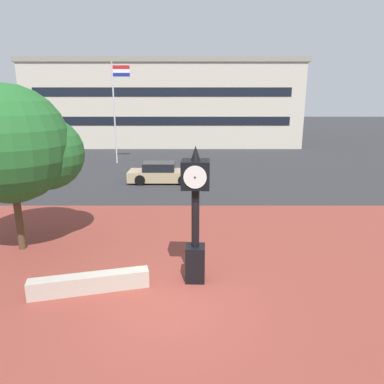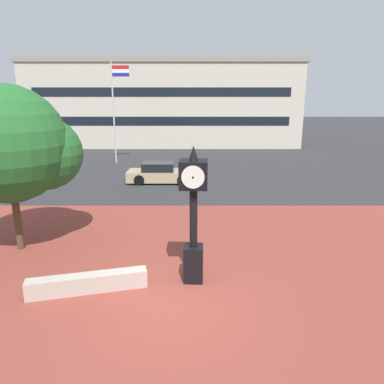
{
  "view_description": "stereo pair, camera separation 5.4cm",
  "coord_description": "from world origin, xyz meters",
  "views": [
    {
      "loc": [
        0.52,
        -8.18,
        5.13
      ],
      "look_at": [
        0.52,
        1.48,
        2.58
      ],
      "focal_mm": 33.03,
      "sensor_mm": 36.0,
      "label": 1
    },
    {
      "loc": [
        0.57,
        -8.18,
        5.13
      ],
      "look_at": [
        0.52,
        1.48,
        2.58
      ],
      "focal_mm": 33.03,
      "sensor_mm": 36.0,
      "label": 2
    }
  ],
  "objects": [
    {
      "name": "street_clock",
      "position": [
        0.61,
        1.15,
        2.11
      ],
      "size": [
        0.79,
        0.88,
        3.94
      ],
      "rotation": [
        0.0,
        0.0,
        -0.04
      ],
      "color": "black",
      "rests_on": "ground"
    },
    {
      "name": "plaza_tree",
      "position": [
        -5.28,
        3.53,
        3.6
      ],
      "size": [
        4.18,
        3.89,
        5.64
      ],
      "color": "#4C3823",
      "rests_on": "ground"
    },
    {
      "name": "planter_wall",
      "position": [
        -2.28,
        0.52,
        0.25
      ],
      "size": [
        3.2,
        1.17,
        0.5
      ],
      "primitive_type": "cube",
      "rotation": [
        0.0,
        0.0,
        0.25
      ],
      "color": "#ADA393",
      "rests_on": "ground"
    },
    {
      "name": "civic_building",
      "position": [
        -2.54,
        36.38,
        4.63
      ],
      "size": [
        29.95,
        14.79,
        9.23
      ],
      "color": "beige",
      "rests_on": "ground"
    },
    {
      "name": "ground_plane",
      "position": [
        0.0,
        0.0,
        0.0
      ],
      "size": [
        200.0,
        200.0,
        0.0
      ],
      "primitive_type": "plane",
      "color": "#2D2D30"
    },
    {
      "name": "plaza_brick_paving",
      "position": [
        0.0,
        2.29,
        0.0
      ],
      "size": [
        44.0,
        12.59,
        0.01
      ],
      "primitive_type": "cube",
      "color": "brown",
      "rests_on": "ground"
    },
    {
      "name": "car_street_near",
      "position": [
        -1.39,
        13.69,
        0.57
      ],
      "size": [
        4.28,
        1.83,
        1.28
      ],
      "rotation": [
        0.0,
        0.0,
        4.71
      ],
      "color": "tan",
      "rests_on": "ground"
    },
    {
      "name": "flagpole_primary",
      "position": [
        -5.57,
        20.71,
        4.59
      ],
      "size": [
        1.45,
        0.14,
        7.93
      ],
      "color": "silver",
      "rests_on": "ground"
    }
  ]
}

